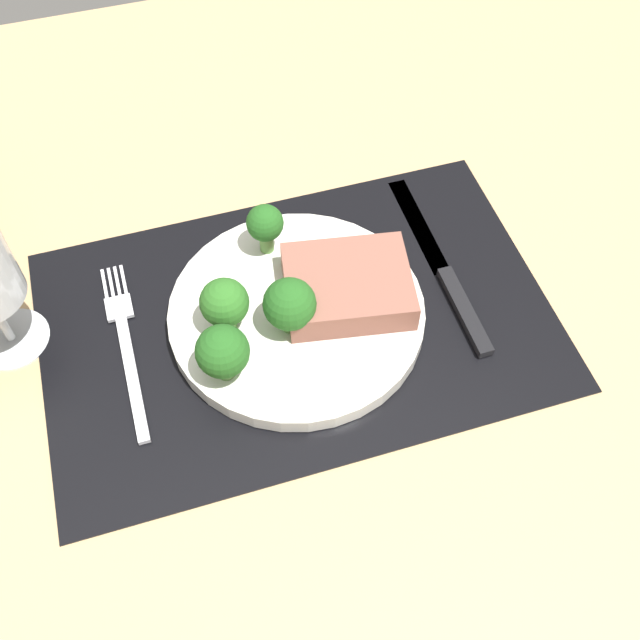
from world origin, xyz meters
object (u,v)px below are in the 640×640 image
object	(u,v)px
steak	(346,282)
fork	(126,346)
knife	(446,275)
plate	(297,314)

from	to	relation	value
steak	fork	xyz separation A→B (cm)	(-20.25, 0.99, -2.82)
steak	knife	distance (cm)	10.47
plate	knife	distance (cm)	14.94
steak	fork	bearing A→B (deg)	177.21
steak	fork	distance (cm)	20.46
plate	steak	xyz separation A→B (cm)	(4.82, 0.43, 2.27)
fork	knife	size ratio (longest dim) A/B	0.83
knife	plate	bearing A→B (deg)	-176.54
fork	knife	xyz separation A→B (cm)	(30.35, -0.89, 0.05)
plate	steak	bearing A→B (deg)	5.16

